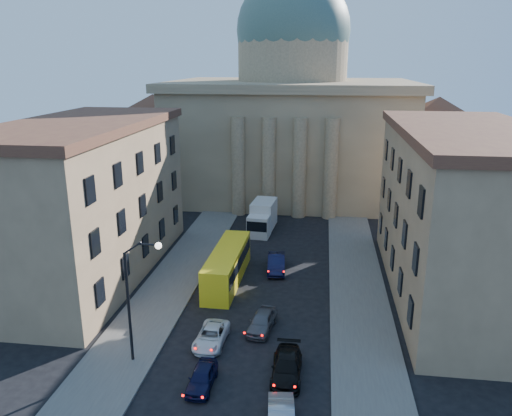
{
  "coord_description": "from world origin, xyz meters",
  "views": [
    {
      "loc": [
        4.91,
        -20.52,
        19.88
      ],
      "look_at": [
        -0.04,
        16.09,
        8.93
      ],
      "focal_mm": 35.0,
      "sensor_mm": 36.0,
      "label": 1
    }
  ],
  "objects": [
    {
      "name": "car_left_near",
      "position": [
        -2.11,
        5.95,
        0.64
      ],
      "size": [
        1.55,
        3.78,
        1.29
      ],
      "primitive_type": "imported",
      "rotation": [
        0.0,
        0.0,
        -0.01
      ],
      "color": "black",
      "rests_on": "ground"
    },
    {
      "name": "building_right",
      "position": [
        17.0,
        22.0,
        7.42
      ],
      "size": [
        11.6,
        26.6,
        14.7
      ],
      "color": "tan",
      "rests_on": "ground"
    },
    {
      "name": "car_right_mid",
      "position": [
        3.12,
        7.73,
        0.69
      ],
      "size": [
        2.01,
        4.81,
        1.39
      ],
      "primitive_type": "imported",
      "rotation": [
        0.0,
        0.0,
        0.01
      ],
      "color": "black",
      "rests_on": "ground"
    },
    {
      "name": "building_left",
      "position": [
        -17.0,
        22.0,
        7.42
      ],
      "size": [
        11.6,
        26.6,
        14.7
      ],
      "color": "tan",
      "rests_on": "ground"
    },
    {
      "name": "sidewalk_left",
      "position": [
        -8.5,
        18.0,
        0.07
      ],
      "size": [
        5.0,
        60.0,
        0.15
      ],
      "primitive_type": "cube",
      "color": "#55524E",
      "rests_on": "ground"
    },
    {
      "name": "street_lamp",
      "position": [
        -6.97,
        8.0,
        5.29
      ],
      "size": [
        2.62,
        0.44,
        8.83
      ],
      "color": "black",
      "rests_on": "ground"
    },
    {
      "name": "car_left_mid",
      "position": [
        -2.62,
        10.88,
        0.62
      ],
      "size": [
        2.21,
        4.51,
        1.23
      ],
      "primitive_type": "imported",
      "rotation": [
        0.0,
        0.0,
        -0.04
      ],
      "color": "silver",
      "rests_on": "ground"
    },
    {
      "name": "car_right_distant",
      "position": [
        0.8,
        24.68,
        0.79
      ],
      "size": [
        2.08,
        4.91,
        1.57
      ],
      "primitive_type": "imported",
      "rotation": [
        0.0,
        0.0,
        0.09
      ],
      "color": "black",
      "rests_on": "ground"
    },
    {
      "name": "sidewalk_right",
      "position": [
        8.5,
        18.0,
        0.07
      ],
      "size": [
        5.0,
        60.0,
        0.15
      ],
      "primitive_type": "cube",
      "color": "#55524E",
      "rests_on": "ground"
    },
    {
      "name": "church",
      "position": [
        0.0,
        55.47,
        11.88
      ],
      "size": [
        68.02,
        28.76,
        36.6
      ],
      "color": "#7A664B",
      "rests_on": "ground"
    },
    {
      "name": "car_right_far",
      "position": [
        0.8,
        13.37,
        0.72
      ],
      "size": [
        2.25,
        4.4,
        1.43
      ],
      "primitive_type": "imported",
      "rotation": [
        0.0,
        0.0,
        -0.14
      ],
      "color": "#505055",
      "rests_on": "ground"
    },
    {
      "name": "city_bus",
      "position": [
        -3.49,
        21.67,
        1.67
      ],
      "size": [
        2.73,
        11.08,
        3.11
      ],
      "rotation": [
        0.0,
        0.0,
        -0.02
      ],
      "color": "yellow",
      "rests_on": "ground"
    },
    {
      "name": "box_truck",
      "position": [
        -2.0,
        36.32,
        1.68
      ],
      "size": [
        3.02,
        6.63,
        3.54
      ],
      "rotation": [
        0.0,
        0.0,
        -0.08
      ],
      "color": "silver",
      "rests_on": "ground"
    }
  ]
}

